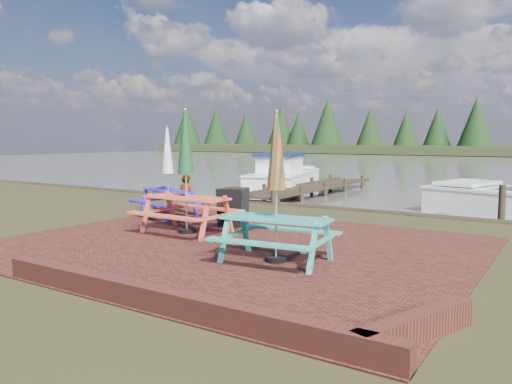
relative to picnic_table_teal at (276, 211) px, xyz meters
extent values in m
plane|color=black|center=(-1.38, -0.28, -0.90)|extent=(120.00, 120.00, 0.00)
cube|color=#361311|center=(-1.38, 0.72, -0.89)|extent=(9.00, 7.50, 0.02)
cube|color=#4C1E16|center=(0.12, -2.88, -0.75)|extent=(6.00, 0.22, 0.30)
cube|color=#4C1E16|center=(2.92, -2.08, -0.75)|extent=(0.82, 1.77, 0.30)
cube|color=#44433B|center=(-1.38, 36.72, -0.90)|extent=(120.00, 60.00, 0.02)
cube|color=teal|center=(0.00, 0.00, -0.14)|extent=(1.91, 0.92, 0.04)
cube|color=teal|center=(0.08, -0.69, -0.44)|extent=(1.86, 0.45, 0.04)
cube|color=teal|center=(-0.08, 0.69, -0.44)|extent=(1.86, 0.45, 0.04)
cube|color=teal|center=(-0.79, -0.09, -0.52)|extent=(0.26, 1.59, 0.76)
cube|color=teal|center=(0.79, 0.09, -0.52)|extent=(0.26, 1.59, 0.76)
cylinder|color=black|center=(0.00, 0.00, -0.85)|extent=(0.37, 0.37, 0.10)
cylinder|color=#B2B2B7|center=(0.00, 0.00, 0.38)|extent=(0.04, 0.04, 2.56)
cone|color=#AD3518|center=(0.00, 0.00, 1.00)|extent=(0.33, 0.33, 1.28)
cube|color=#C94933|center=(-3.00, 1.16, -0.09)|extent=(1.98, 0.80, 0.04)
cube|color=#C94933|center=(-3.01, 0.42, -0.40)|extent=(1.97, 0.30, 0.04)
cube|color=#C94933|center=(-2.98, 1.91, -0.40)|extent=(1.97, 0.30, 0.04)
cube|color=#C94933|center=(-3.85, 1.18, -0.49)|extent=(0.12, 1.71, 0.81)
cube|color=#C94933|center=(-2.14, 1.15, -0.49)|extent=(0.12, 1.71, 0.81)
cylinder|color=black|center=(-3.00, 1.16, -0.84)|extent=(0.39, 0.39, 0.11)
cylinder|color=#B2B2B7|center=(-3.00, 1.16, 0.47)|extent=(0.04, 0.04, 2.73)
cone|color=#103E1C|center=(-3.00, 1.16, 1.12)|extent=(0.35, 0.35, 1.37)
cube|color=#2C16A7|center=(-4.96, 2.69, -0.18)|extent=(1.87, 1.22, 0.04)
cube|color=#2C16A7|center=(-5.18, 2.07, -0.46)|extent=(1.72, 0.80, 0.04)
cube|color=#2C16A7|center=(-4.73, 3.31, -0.46)|extent=(1.72, 0.80, 0.04)
cube|color=#2C16A7|center=(-5.67, 2.94, -0.54)|extent=(0.58, 1.45, 0.72)
cube|color=#2C16A7|center=(-4.25, 2.43, -0.54)|extent=(0.58, 1.45, 0.72)
cylinder|color=black|center=(-4.96, 2.69, -0.85)|extent=(0.35, 0.35, 0.10)
cylinder|color=#B2B2B7|center=(-4.96, 2.69, 0.31)|extent=(0.03, 0.03, 2.42)
cone|color=beige|center=(-4.96, 2.69, 0.89)|extent=(0.31, 0.31, 1.21)
cube|color=black|center=(-2.55, 2.15, -0.42)|extent=(0.63, 0.46, 0.95)
cube|color=black|center=(-2.55, 2.47, -0.42)|extent=(0.63, 0.46, 0.95)
cube|color=black|center=(-2.55, 2.31, 0.04)|extent=(0.55, 0.29, 0.03)
cube|color=black|center=(-4.88, 11.22, -0.78)|extent=(1.60, 9.00, 0.06)
cube|color=black|center=(-5.63, 11.22, -0.73)|extent=(0.08, 9.00, 0.08)
cube|color=black|center=(-4.13, 11.22, -0.73)|extent=(0.08, 9.00, 0.08)
cylinder|color=black|center=(-5.68, 6.72, -1.00)|extent=(0.16, 0.16, 1.00)
cylinder|color=black|center=(-4.08, 6.72, -1.00)|extent=(0.16, 0.16, 1.00)
cube|color=silver|center=(-7.18, 12.87, -0.80)|extent=(3.68, 6.50, 0.88)
cube|color=silver|center=(-7.18, 12.87, -0.34)|extent=(3.75, 6.63, 0.07)
cube|color=silver|center=(-6.99, 12.16, 0.08)|extent=(2.16, 2.90, 0.75)
cube|color=#0E1736|center=(-6.99, 12.16, 0.50)|extent=(2.42, 3.30, 0.16)
cube|color=silver|center=(-7.81, 15.13, -0.23)|extent=(2.03, 1.55, 0.09)
cube|color=silver|center=(1.36, 9.50, -0.17)|extent=(1.79, 2.35, 0.09)
imported|color=gray|center=(-7.15, 5.96, -0.05)|extent=(0.69, 0.52, 1.70)
camera|label=1|loc=(4.25, -7.19, 1.21)|focal=35.00mm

